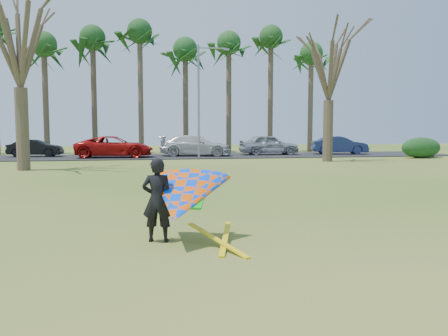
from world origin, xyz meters
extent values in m
plane|color=#235612|center=(0.00, 0.00, 0.00)|extent=(100.00, 100.00, 0.00)
cube|color=black|center=(0.00, 25.00, 0.03)|extent=(46.00, 7.00, 0.06)
cylinder|color=#4F3D2F|center=(-10.00, 31.00, 4.50)|extent=(0.48, 0.48, 9.00)
ellipsoid|color=#204E1B|center=(-10.00, 31.00, 9.30)|extent=(4.84, 4.84, 3.08)
cylinder|color=#453929|center=(-6.00, 31.00, 4.85)|extent=(0.48, 0.48, 9.70)
ellipsoid|color=#194117|center=(-6.00, 31.00, 10.00)|extent=(4.84, 4.84, 3.08)
cylinder|color=brown|center=(-2.00, 31.00, 5.20)|extent=(0.48, 0.48, 10.40)
ellipsoid|color=#184117|center=(-2.00, 31.00, 10.70)|extent=(4.84, 4.84, 3.08)
cylinder|color=#483B2B|center=(2.00, 31.00, 4.50)|extent=(0.48, 0.48, 9.00)
ellipsoid|color=#18451A|center=(2.00, 31.00, 9.30)|extent=(4.84, 4.84, 3.08)
cylinder|color=#46392A|center=(6.00, 31.00, 4.85)|extent=(0.48, 0.48, 9.70)
ellipsoid|color=#184519|center=(6.00, 31.00, 10.00)|extent=(4.84, 4.84, 3.08)
cylinder|color=#4C3B2E|center=(10.00, 31.00, 5.20)|extent=(0.48, 0.48, 10.40)
ellipsoid|color=#1D4A1A|center=(10.00, 31.00, 10.70)|extent=(4.84, 4.84, 3.08)
cylinder|color=brown|center=(14.00, 31.00, 4.50)|extent=(0.48, 0.48, 9.00)
ellipsoid|color=#1C4719|center=(14.00, 31.00, 9.30)|extent=(4.84, 4.84, 3.08)
cylinder|color=#473B2A|center=(-8.00, 15.00, 2.10)|extent=(0.64, 0.64, 4.20)
cylinder|color=#46382A|center=(10.00, 18.00, 1.99)|extent=(0.64, 0.64, 3.99)
cylinder|color=gray|center=(2.00, 22.00, 4.00)|extent=(0.16, 0.16, 8.00)
cylinder|color=gray|center=(3.00, 22.00, 7.80)|extent=(2.00, 0.10, 0.10)
cube|color=gray|center=(4.00, 22.00, 7.75)|extent=(0.40, 0.18, 0.12)
ellipsoid|color=#153C18|center=(18.17, 19.87, 0.76)|extent=(3.06, 1.39, 1.53)
ellipsoid|color=#143818|center=(19.31, 21.00, 0.70)|extent=(2.52, 1.18, 1.40)
imported|color=black|center=(-9.85, 25.99, 0.70)|extent=(3.97, 1.66, 1.28)
imported|color=#A90F0D|center=(-3.96, 24.01, 0.84)|extent=(5.73, 2.89, 1.55)
imported|color=silver|center=(2.09, 24.72, 0.86)|extent=(5.85, 3.30, 1.60)
imported|color=#969AA3|center=(8.17, 25.26, 0.88)|extent=(4.81, 1.98, 1.63)
imported|color=#1A244E|center=(14.20, 24.98, 0.80)|extent=(4.73, 2.53, 1.48)
imported|color=black|center=(-1.79, -0.82, 0.78)|extent=(0.63, 0.47, 1.56)
cone|color=#0546FF|center=(-1.34, -1.07, 0.85)|extent=(2.13, 2.39, 2.02)
cube|color=#0CBF19|center=(-1.22, -1.15, 0.80)|extent=(0.62, 0.60, 0.24)
cube|color=yellow|center=(-0.79, -1.42, 0.01)|extent=(0.85, 1.66, 0.28)
cube|color=yellow|center=(-0.59, -1.22, 0.01)|extent=(0.56, 1.76, 0.22)
camera|label=1|loc=(-2.08, -8.87, 2.07)|focal=35.00mm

